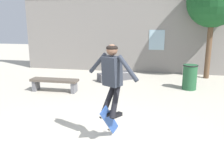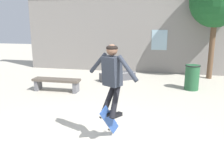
# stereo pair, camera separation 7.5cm
# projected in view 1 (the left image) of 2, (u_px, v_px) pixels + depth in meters

# --- Properties ---
(ground_plane) EXTENTS (40.00, 40.00, 0.00)m
(ground_plane) POSITION_uv_depth(u_px,v_px,m) (82.00, 155.00, 4.56)
(ground_plane) COLOR beige
(building_backdrop) EXTENTS (11.43, 0.52, 4.87)m
(building_backdrop) POSITION_uv_depth(u_px,v_px,m) (135.00, 29.00, 11.65)
(building_backdrop) COLOR gray
(building_backdrop) RESTS_ON ground_plane
(tree_right) EXTENTS (2.09, 2.09, 4.20)m
(tree_right) POSITION_uv_depth(u_px,v_px,m) (213.00, 2.00, 9.93)
(tree_right) COLOR brown
(tree_right) RESTS_ON ground_plane
(park_bench) EXTENTS (1.65, 0.44, 0.44)m
(park_bench) POSITION_uv_depth(u_px,v_px,m) (55.00, 82.00, 8.59)
(park_bench) COLOR brown
(park_bench) RESTS_ON ground_plane
(skate_ledge) EXTENTS (1.42, 1.27, 0.33)m
(skate_ledge) POSITION_uv_depth(u_px,v_px,m) (115.00, 76.00, 10.26)
(skate_ledge) COLOR #4C4C51
(skate_ledge) RESTS_ON ground_plane
(trash_bin) EXTENTS (0.53, 0.53, 0.89)m
(trash_bin) POSITION_uv_depth(u_px,v_px,m) (190.00, 77.00, 8.84)
(trash_bin) COLOR #235633
(trash_bin) RESTS_ON ground_plane
(skater) EXTENTS (1.11, 0.73, 1.41)m
(skater) POSITION_uv_depth(u_px,v_px,m) (112.00, 75.00, 4.71)
(skater) COLOR #282D38
(skateboard_flipping) EXTENTS (0.29, 0.68, 0.77)m
(skateboard_flipping) POSITION_uv_depth(u_px,v_px,m) (109.00, 120.00, 5.04)
(skateboard_flipping) COLOR #2D519E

